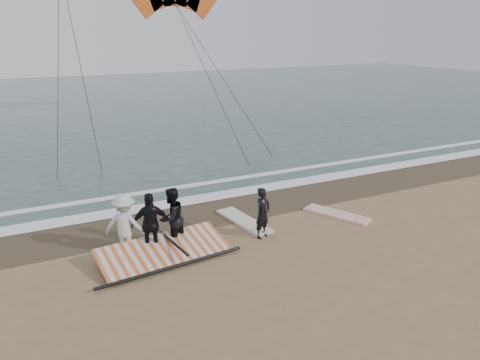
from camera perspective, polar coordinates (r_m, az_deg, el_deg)
The scene contains 11 objects.
ground at distance 13.88m, azimuth 5.23°, elevation -9.82°, with size 120.00×120.00×0.00m, color #8C704C.
sea at distance 44.33m, azimuth -17.98°, elevation 8.81°, with size 120.00×54.00×0.02m, color #233838.
wet_sand at distance 17.49m, azimuth -2.52°, elevation -3.65°, with size 120.00×2.80×0.01m, color #4C3D2B.
foam_near at distance 18.69m, azimuth -4.28°, elevation -2.17°, with size 120.00×0.90×0.01m, color white.
foam_far at distance 20.19m, azimuth -6.13°, elevation -0.67°, with size 120.00×0.45×0.01m, color white.
man_main at distance 15.00m, azimuth 2.79°, elevation -4.03°, with size 0.61×0.40×1.68m, color black.
board_white at distance 17.31m, azimuth 11.72°, elevation -4.13°, with size 0.68×2.42×0.10m, color white.
board_cream at distance 16.37m, azimuth 0.46°, elevation -5.03°, with size 0.69×2.58×0.11m, color beige.
trio_cluster at distance 14.23m, azimuth -11.27°, elevation -5.10°, with size 2.70×1.27×1.94m.
sail_rig at distance 14.15m, azimuth -9.67°, elevation -8.56°, with size 4.40×2.11×0.50m.
kite_red at distance 35.70m, azimuth -7.90°, elevation 20.88°, with size 7.51×7.23×16.41m.
Camera 1 is at (-6.58, -10.36, 6.47)m, focal length 35.00 mm.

